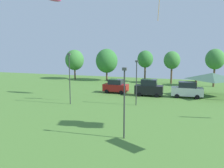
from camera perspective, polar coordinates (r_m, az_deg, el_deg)
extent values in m
cylinder|color=orange|center=(30.20, 11.15, 17.01)|extent=(0.23, 0.37, 2.44)
cube|color=maroon|center=(38.83, 0.88, -0.87)|extent=(4.06, 1.89, 1.14)
cube|color=#1E232D|center=(38.68, 0.89, 0.55)|extent=(2.25, 1.69, 0.80)
cylinder|color=black|center=(37.72, 2.23, -2.04)|extent=(0.65, 0.24, 0.64)
cylinder|color=black|center=(39.38, 3.01, -1.58)|extent=(0.65, 0.24, 0.64)
cylinder|color=black|center=(38.53, -1.29, -1.81)|extent=(0.65, 0.24, 0.64)
cylinder|color=black|center=(40.16, -0.38, -1.37)|extent=(0.65, 0.24, 0.64)
cube|color=black|center=(36.88, 8.87, -1.34)|extent=(4.32, 1.91, 1.33)
cube|color=#1E232D|center=(36.70, 8.91, 0.39)|extent=(2.40, 1.70, 0.93)
cylinder|color=black|center=(36.01, 10.75, -2.72)|extent=(0.65, 0.24, 0.64)
cylinder|color=black|center=(37.73, 11.00, -2.20)|extent=(0.65, 0.24, 0.64)
cylinder|color=black|center=(36.33, 6.61, -2.52)|extent=(0.65, 0.24, 0.64)
cylinder|color=black|center=(38.03, 7.04, -2.01)|extent=(0.65, 0.24, 0.64)
cube|color=silver|center=(37.00, 17.57, -1.72)|extent=(4.65, 2.07, 1.21)
cube|color=#1E232D|center=(36.83, 17.65, -0.14)|extent=(2.60, 1.80, 0.85)
cylinder|color=black|center=(36.35, 19.82, -2.99)|extent=(0.65, 0.26, 0.64)
cylinder|color=black|center=(38.09, 19.58, -2.45)|extent=(0.65, 0.26, 0.64)
cylinder|color=black|center=(36.18, 15.37, -2.83)|extent=(0.65, 0.26, 0.64)
cylinder|color=black|center=(37.93, 15.34, -2.30)|extent=(0.65, 0.26, 0.64)
cylinder|color=brown|center=(36.81, 19.56, -1.28)|extent=(0.20, 0.20, 2.60)
cylinder|color=brown|center=(41.34, 19.43, -0.21)|extent=(0.20, 0.20, 2.60)
pyramid|color=#3D604C|center=(38.96, 22.98, 1.74)|extent=(5.91, 5.94, 1.00)
cylinder|color=#2D2D33|center=(30.47, 5.88, 0.00)|extent=(0.12, 0.12, 5.57)
cube|color=#4C4C51|center=(30.17, 5.97, 5.46)|extent=(0.36, 0.20, 0.24)
cylinder|color=#2D2D33|center=(31.35, -10.14, 0.97)|extent=(0.12, 0.12, 6.44)
cube|color=#4C4C51|center=(31.07, -10.31, 7.08)|extent=(0.36, 0.20, 0.24)
cylinder|color=#2D2D33|center=(19.24, 2.96, -5.10)|extent=(0.12, 0.12, 5.63)
cube|color=#4C4C51|center=(18.75, 3.03, 3.63)|extent=(0.36, 0.20, 0.24)
cylinder|color=brown|center=(56.55, -8.91, 2.64)|extent=(0.36, 0.36, 2.86)
ellipsoid|color=#3D7F38|center=(56.31, -8.99, 5.73)|extent=(4.33, 4.33, 4.76)
cylinder|color=brown|center=(53.39, -1.27, 2.24)|extent=(0.36, 0.36, 2.60)
ellipsoid|color=#337533|center=(53.12, -1.28, 5.59)|extent=(4.87, 4.87, 5.36)
cylinder|color=brown|center=(51.46, 7.93, 2.52)|extent=(0.36, 0.36, 3.69)
ellipsoid|color=#337533|center=(51.22, 8.00, 5.96)|extent=(3.33, 3.33, 3.66)
cylinder|color=brown|center=(50.31, 14.10, 2.14)|extent=(0.36, 0.36, 3.59)
ellipsoid|color=#3D7F38|center=(50.06, 14.23, 5.59)|extent=(3.31, 3.31, 3.64)
cylinder|color=brown|center=(48.77, 23.32, 1.67)|extent=(0.36, 0.36, 3.92)
ellipsoid|color=#3D7F38|center=(48.51, 23.56, 5.51)|extent=(3.52, 3.52, 3.87)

